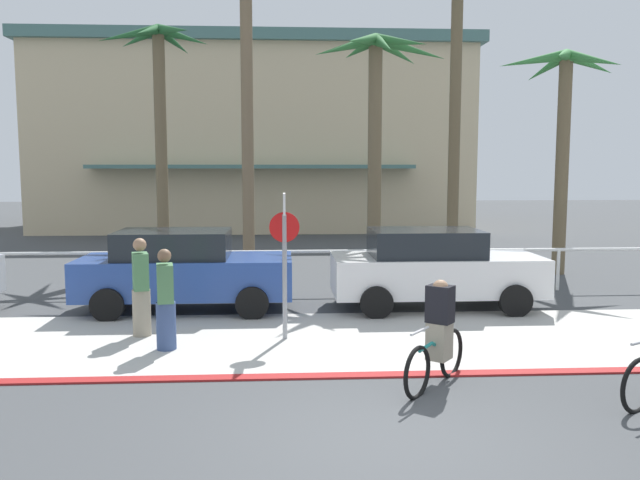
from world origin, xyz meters
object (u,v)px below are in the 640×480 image
Objects in this scene: car_blue_1 at (183,270)px; palm_tree_5 at (563,109)px; cyclist_teal_1 at (438,336)px; pedestrian_0 at (166,304)px; stop_sign_bike_lane at (284,245)px; palm_tree_4 at (457,49)px; palm_tree_1 at (159,87)px; pedestrian_1 at (141,291)px; palm_tree_3 at (376,89)px; car_white_2 at (434,268)px; palm_tree_2 at (245,51)px.

palm_tree_5 is at bearing 22.81° from car_blue_1.
pedestrian_0 is (-4.06, 1.93, 0.09)m from cyclist_teal_1.
stop_sign_bike_lane is 11.81m from palm_tree_4.
palm_tree_1 is at bearing 167.55° from palm_tree_5.
pedestrian_1 reaches higher than pedestrian_0.
palm_tree_3 reaches higher than palm_tree_5.
stop_sign_bike_lane is at bearing -8.28° from pedestrian_1.
palm_tree_1 is at bearing 112.19° from stop_sign_bike_lane.
car_blue_1 is at bearing -137.82° from palm_tree_4.
palm_tree_4 is 2.11× the size of car_white_2.
car_white_2 is at bearing 77.61° from cyclist_teal_1.
cyclist_teal_1 is at bearing -92.10° from palm_tree_3.
palm_tree_5 is at bearing 43.00° from car_white_2.
palm_tree_4 is (2.98, 3.28, 1.59)m from palm_tree_3.
palm_tree_3 is at bearing 48.64° from pedestrian_1.
palm_tree_5 is (5.26, 0.59, -0.44)m from palm_tree_3.
cyclist_teal_1 is (-5.57, -9.07, -3.89)m from palm_tree_5.
cyclist_teal_1 is (3.19, -11.07, -5.69)m from palm_tree_2.
palm_tree_4 is at bearing 59.80° from stop_sign_bike_lane.
palm_tree_3 is 1.46× the size of car_blue_1.
palm_tree_4 is at bearing 48.29° from pedestrian_1.
palm_tree_3 is (3.50, -2.60, -1.37)m from palm_tree_2.
palm_tree_2 is 1.40× the size of palm_tree_3.
palm_tree_3 is at bearing -26.90° from palm_tree_1.
palm_tree_2 is at bearing 143.46° from palm_tree_3.
stop_sign_bike_lane is 0.40× the size of palm_tree_3.
pedestrian_1 is (-5.71, -2.02, -0.05)m from car_white_2.
stop_sign_bike_lane reaches higher than cyclist_teal_1.
palm_tree_5 reaches higher than car_blue_1.
cyclist_teal_1 is 5.45m from pedestrian_1.
palm_tree_3 is 1.04× the size of palm_tree_5.
pedestrian_1 is at bearing -131.71° from palm_tree_4.
palm_tree_1 reaches higher than cyclist_teal_1.
palm_tree_1 is at bearing 135.71° from car_white_2.
palm_tree_1 is 2.86m from palm_tree_2.
car_white_2 is at bearing -107.91° from palm_tree_4.
palm_tree_1 is 1.17× the size of palm_tree_5.
pedestrian_1 is at bearing -148.66° from palm_tree_5.
palm_tree_5 reaches higher than pedestrian_0.
palm_tree_2 is (2.62, -0.51, 1.00)m from palm_tree_1.
palm_tree_3 reaches higher than pedestrian_0.
pedestrian_0 is (-1.95, -0.54, -0.90)m from stop_sign_bike_lane.
palm_tree_4 reaches higher than palm_tree_3.
pedestrian_0 is (1.76, -9.65, -4.61)m from palm_tree_1.
palm_tree_2 reaches higher than car_blue_1.
car_blue_1 is 6.50m from cyclist_teal_1.
palm_tree_5 reaches higher than pedestrian_1.
pedestrian_1 is at bearing -99.99° from palm_tree_2.
palm_tree_3 is at bearing 101.87° from car_white_2.
palm_tree_5 is 1.41× the size of car_blue_1.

